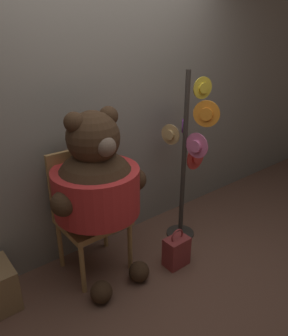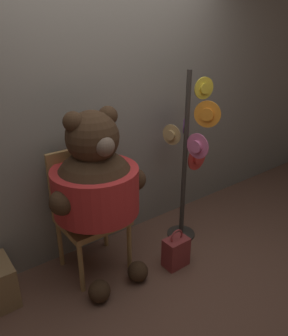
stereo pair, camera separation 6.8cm
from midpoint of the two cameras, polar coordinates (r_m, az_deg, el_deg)
ground_plane at (r=3.02m, az=0.10°, el=-17.07°), size 14.00×14.00×0.00m
wall_back at (r=2.97m, az=-8.04°, el=6.85°), size 8.00×0.10×2.25m
chair at (r=2.82m, az=-10.56°, el=-6.67°), size 0.52×0.46×1.05m
teddy_bear at (r=2.57m, az=-8.98°, el=-3.07°), size 0.82×0.73×1.43m
hat_display_rack at (r=3.08m, az=7.17°, el=2.74°), size 0.45×0.51×1.64m
handbag_on_ground at (r=2.99m, az=5.01°, el=-14.23°), size 0.22×0.15×0.37m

